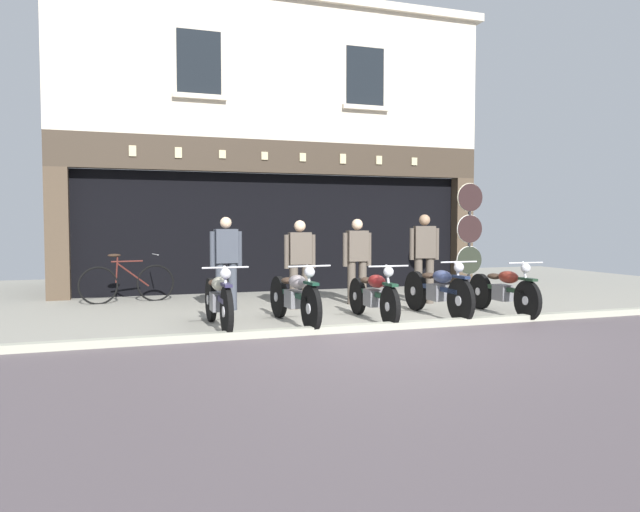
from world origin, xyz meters
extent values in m
cube|color=gray|center=(0.00, 5.00, -0.04)|extent=(21.53, 10.00, 0.08)
cube|color=#A6A693|center=(0.00, 0.08, 0.01)|extent=(21.53, 0.16, 0.18)
cube|color=black|center=(0.00, 7.30, 1.30)|extent=(8.76, 4.00, 2.60)
cube|color=#4C3D2D|center=(-4.54, 5.18, 1.30)|extent=(0.44, 0.36, 2.60)
cube|color=#4C3D2D|center=(4.54, 5.18, 1.30)|extent=(0.44, 0.36, 2.60)
cube|color=black|center=(0.00, 5.55, 1.43)|extent=(8.38, 0.03, 2.18)
cube|color=#3A2E23|center=(0.00, 5.12, 2.95)|extent=(9.53, 0.24, 0.70)
cube|color=#C6B789|center=(-3.11, 4.99, 2.95)|extent=(0.14, 0.03, 0.21)
cube|color=#C6B789|center=(-2.22, 4.99, 2.95)|extent=(0.14, 0.03, 0.22)
cube|color=#C6B789|center=(-1.32, 4.99, 2.95)|extent=(0.14, 0.03, 0.17)
cube|color=#C6B789|center=(-0.42, 4.99, 2.95)|extent=(0.14, 0.03, 0.17)
cube|color=#C6B789|center=(0.43, 4.99, 2.95)|extent=(0.14, 0.03, 0.18)
cube|color=#C6B789|center=(1.37, 4.99, 2.95)|extent=(0.14, 0.03, 0.22)
cube|color=#C6B789|center=(2.25, 4.99, 2.95)|extent=(0.14, 0.03, 0.19)
cube|color=#C6B789|center=(3.14, 4.99, 2.95)|extent=(0.14, 0.03, 0.17)
cube|color=beige|center=(0.00, 5.20, 4.81)|extent=(9.53, 0.40, 3.01)
cube|color=black|center=(-1.78, 4.99, 4.81)|extent=(0.90, 0.02, 1.30)
cube|color=beige|center=(-1.78, 4.95, 4.11)|extent=(1.10, 0.12, 0.10)
cube|color=black|center=(1.90, 4.99, 4.81)|extent=(0.90, 0.02, 1.30)
cube|color=beige|center=(1.90, 4.95, 4.11)|extent=(1.10, 0.12, 0.10)
cylinder|color=black|center=(-2.04, 0.27, 0.33)|extent=(0.08, 0.67, 0.67)
cylinder|color=silver|center=(-2.04, 0.27, 0.33)|extent=(0.10, 0.15, 0.15)
cylinder|color=black|center=(-2.06, 1.60, 0.33)|extent=(0.09, 0.67, 0.67)
cylinder|color=silver|center=(-2.06, 1.60, 0.33)|extent=(0.11, 0.15, 0.15)
cube|color=#2A2646|center=(-2.05, 0.93, 0.45)|extent=(0.09, 1.23, 0.07)
cube|color=slate|center=(-2.05, 0.93, 0.38)|extent=(0.20, 0.32, 0.26)
ellipsoid|color=#A3A08A|center=(-2.05, 0.77, 0.65)|extent=(0.23, 0.46, 0.20)
ellipsoid|color=#38281E|center=(-2.06, 1.17, 0.63)|extent=(0.20, 0.30, 0.10)
cube|color=#2A2646|center=(-2.04, 0.27, 0.69)|extent=(0.11, 0.36, 0.04)
sphere|color=silver|center=(-2.04, 0.33, 0.83)|extent=(0.15, 0.15, 0.15)
cylinder|color=silver|center=(-2.04, 0.33, 0.91)|extent=(0.62, 0.03, 0.02)
cylinder|color=silver|center=(-2.04, 0.31, 0.62)|extent=(0.04, 0.23, 0.62)
cylinder|color=black|center=(-0.89, 0.21, 0.33)|extent=(0.11, 0.66, 0.66)
cylinder|color=silver|center=(-0.89, 0.21, 0.33)|extent=(0.11, 0.15, 0.15)
cylinder|color=black|center=(-0.98, 1.64, 0.33)|extent=(0.12, 0.66, 0.66)
cylinder|color=silver|center=(-0.98, 1.64, 0.33)|extent=(0.12, 0.15, 0.15)
cube|color=#133728|center=(-0.94, 0.92, 0.45)|extent=(0.15, 1.32, 0.07)
cube|color=slate|center=(-0.94, 0.92, 0.38)|extent=(0.22, 0.33, 0.26)
ellipsoid|color=gray|center=(-0.93, 0.75, 0.65)|extent=(0.25, 0.47, 0.20)
ellipsoid|color=#38281E|center=(-0.95, 1.18, 0.63)|extent=(0.22, 0.31, 0.10)
cube|color=#133728|center=(-0.89, 0.21, 0.68)|extent=(0.12, 0.37, 0.04)
sphere|color=silver|center=(-0.90, 0.27, 0.83)|extent=(0.15, 0.15, 0.15)
cylinder|color=silver|center=(-0.90, 0.27, 0.91)|extent=(0.62, 0.06, 0.02)
cylinder|color=silver|center=(-0.89, 0.25, 0.62)|extent=(0.05, 0.27, 0.61)
cylinder|color=black|center=(0.31, 0.24, 0.30)|extent=(0.08, 0.60, 0.60)
cylinder|color=silver|center=(0.31, 0.24, 0.30)|extent=(0.10, 0.13, 0.13)
cylinder|color=black|center=(0.34, 1.56, 0.30)|extent=(0.09, 0.60, 0.60)
cylinder|color=silver|center=(0.34, 1.56, 0.30)|extent=(0.11, 0.13, 0.13)
cube|color=#183C29|center=(0.33, 0.90, 0.42)|extent=(0.10, 1.22, 0.07)
cube|color=slate|center=(0.33, 0.90, 0.35)|extent=(0.21, 0.32, 0.26)
ellipsoid|color=maroon|center=(0.32, 0.74, 0.62)|extent=(0.23, 0.47, 0.20)
ellipsoid|color=#38281E|center=(0.33, 1.14, 0.60)|extent=(0.21, 0.30, 0.10)
cube|color=#183C29|center=(0.31, 0.24, 0.62)|extent=(0.11, 0.36, 0.04)
sphere|color=silver|center=(0.31, 0.30, 0.80)|extent=(0.15, 0.15, 0.15)
cylinder|color=silver|center=(0.31, 0.30, 0.88)|extent=(0.62, 0.04, 0.02)
cylinder|color=silver|center=(0.31, 0.28, 0.59)|extent=(0.04, 0.25, 0.61)
cylinder|color=black|center=(1.47, 0.23, 0.34)|extent=(0.08, 0.68, 0.68)
cylinder|color=silver|center=(1.47, 0.23, 0.34)|extent=(0.10, 0.15, 0.15)
cylinder|color=black|center=(1.45, 1.64, 0.34)|extent=(0.09, 0.68, 0.68)
cylinder|color=silver|center=(1.45, 1.64, 0.34)|extent=(0.11, 0.15, 0.15)
cube|color=#1C2946|center=(1.46, 0.94, 0.46)|extent=(0.09, 1.29, 0.07)
cube|color=slate|center=(1.46, 0.94, 0.39)|extent=(0.21, 0.32, 0.26)
ellipsoid|color=#39446C|center=(1.46, 0.77, 0.66)|extent=(0.23, 0.46, 0.20)
ellipsoid|color=#38281E|center=(1.46, 1.19, 0.64)|extent=(0.20, 0.30, 0.10)
cube|color=#1C2946|center=(1.47, 0.23, 0.70)|extent=(0.11, 0.36, 0.04)
sphere|color=silver|center=(1.47, 0.29, 0.84)|extent=(0.15, 0.15, 0.15)
cylinder|color=silver|center=(1.47, 0.29, 0.92)|extent=(0.62, 0.03, 0.02)
cylinder|color=silver|center=(1.47, 0.27, 0.63)|extent=(0.04, 0.29, 0.60)
cylinder|color=black|center=(2.59, 0.13, 0.31)|extent=(0.08, 0.62, 0.62)
cylinder|color=silver|center=(2.59, 0.13, 0.31)|extent=(0.10, 0.14, 0.14)
cylinder|color=black|center=(2.62, 1.45, 0.31)|extent=(0.09, 0.62, 0.62)
cylinder|color=silver|center=(2.62, 1.45, 0.31)|extent=(0.11, 0.14, 0.14)
cube|color=#1E3523|center=(2.61, 0.79, 0.43)|extent=(0.09, 1.22, 0.07)
cube|color=slate|center=(2.61, 0.79, 0.36)|extent=(0.21, 0.32, 0.26)
ellipsoid|color=maroon|center=(2.60, 0.63, 0.63)|extent=(0.23, 0.46, 0.20)
ellipsoid|color=#38281E|center=(2.61, 1.03, 0.61)|extent=(0.21, 0.30, 0.10)
cube|color=#1E3523|center=(2.59, 0.13, 0.64)|extent=(0.11, 0.36, 0.04)
sphere|color=silver|center=(2.59, 0.19, 0.81)|extent=(0.15, 0.15, 0.15)
cylinder|color=silver|center=(2.59, 0.19, 0.89)|extent=(0.62, 0.04, 0.02)
cylinder|color=silver|center=(2.59, 0.17, 0.60)|extent=(0.04, 0.23, 0.62)
cylinder|color=#3D424C|center=(-1.54, 2.68, 0.42)|extent=(0.15, 0.15, 0.84)
cylinder|color=#3D424C|center=(-1.75, 2.67, 0.42)|extent=(0.15, 0.15, 0.84)
cube|color=#3D424C|center=(-1.64, 2.68, 1.11)|extent=(0.39, 0.25, 0.58)
cube|color=silver|center=(-1.65, 2.79, 1.18)|extent=(0.14, 0.03, 0.33)
cube|color=black|center=(-1.65, 2.80, 1.17)|extent=(0.05, 0.02, 0.30)
cylinder|color=#3D424C|center=(-1.41, 2.69, 1.06)|extent=(0.09, 0.09, 0.60)
cylinder|color=#3D424C|center=(-1.88, 2.66, 1.06)|extent=(0.09, 0.09, 0.60)
sphere|color=beige|center=(-1.64, 2.68, 1.51)|extent=(0.20, 0.20, 0.20)
cylinder|color=brown|center=(-0.28, 2.44, 0.40)|extent=(0.15, 0.15, 0.81)
cylinder|color=brown|center=(-0.50, 2.46, 0.40)|extent=(0.15, 0.15, 0.81)
cube|color=brown|center=(-0.39, 2.45, 1.07)|extent=(0.39, 0.25, 0.56)
cube|color=silver|center=(-0.38, 2.56, 1.13)|extent=(0.14, 0.03, 0.31)
cube|color=navy|center=(-0.38, 2.58, 1.12)|extent=(0.05, 0.02, 0.29)
cylinder|color=brown|center=(-0.15, 2.43, 1.01)|extent=(0.09, 0.09, 0.59)
cylinder|color=brown|center=(-0.62, 2.46, 1.01)|extent=(0.09, 0.09, 0.59)
sphere|color=beige|center=(-0.39, 2.45, 1.46)|extent=(0.20, 0.20, 0.20)
cylinder|color=brown|center=(0.92, 2.74, 0.41)|extent=(0.15, 0.15, 0.82)
cylinder|color=brown|center=(0.70, 2.74, 0.41)|extent=(0.15, 0.15, 0.82)
cube|color=brown|center=(0.81, 2.74, 1.09)|extent=(0.39, 0.23, 0.57)
cube|color=silver|center=(0.81, 2.85, 1.15)|extent=(0.14, 0.02, 0.32)
cube|color=brown|center=(0.81, 2.87, 1.14)|extent=(0.05, 0.01, 0.30)
cylinder|color=brown|center=(1.05, 2.73, 1.02)|extent=(0.09, 0.09, 0.63)
cylinder|color=brown|center=(0.58, 2.75, 1.02)|extent=(0.09, 0.09, 0.63)
sphere|color=beige|center=(0.81, 2.74, 1.48)|extent=(0.21, 0.21, 0.21)
cylinder|color=brown|center=(2.14, 2.38, 0.44)|extent=(0.15, 0.15, 0.87)
cylinder|color=brown|center=(1.92, 2.43, 0.44)|extent=(0.15, 0.15, 0.87)
cube|color=brown|center=(2.03, 2.41, 1.15)|extent=(0.42, 0.30, 0.60)
cube|color=silver|center=(2.06, 2.52, 1.23)|extent=(0.14, 0.05, 0.34)
cube|color=navy|center=(2.06, 2.53, 1.21)|extent=(0.05, 0.02, 0.31)
cylinder|color=brown|center=(2.26, 2.36, 1.12)|extent=(0.09, 0.09, 0.59)
cylinder|color=brown|center=(1.80, 2.46, 1.12)|extent=(0.09, 0.09, 0.59)
sphere|color=#9E7A5B|center=(2.03, 2.41, 1.57)|extent=(0.21, 0.21, 0.21)
cylinder|color=#232328|center=(3.54, 3.26, 1.15)|extent=(0.06, 0.06, 2.29)
cylinder|color=black|center=(3.54, 3.24, 2.05)|extent=(0.57, 0.03, 0.57)
torus|color=beige|center=(3.54, 3.25, 2.05)|extent=(0.60, 0.04, 0.60)
cylinder|color=black|center=(3.54, 3.24, 1.39)|extent=(0.57, 0.03, 0.57)
torus|color=silver|center=(3.54, 3.25, 1.39)|extent=(0.60, 0.04, 0.60)
cylinder|color=#23281E|center=(3.54, 3.24, 0.74)|extent=(0.57, 0.03, 0.57)
torus|color=silver|center=(3.54, 3.25, 0.74)|extent=(0.60, 0.04, 0.60)
cube|color=silver|center=(-2.25, 5.40, 1.66)|extent=(0.68, 0.02, 1.01)
cube|color=#511E19|center=(-2.25, 5.39, 2.06)|extent=(0.68, 0.01, 0.20)
cube|color=silver|center=(-3.33, 5.40, 1.71)|extent=(0.70, 0.02, 0.95)
cube|color=#1E3323|center=(-3.33, 5.39, 2.09)|extent=(0.70, 0.01, 0.20)
torus|color=black|center=(-2.74, 4.42, 0.34)|extent=(0.72, 0.16, 0.72)
torus|color=black|center=(-3.78, 4.24, 0.34)|extent=(0.72, 0.16, 0.72)
cylinder|color=#4C1E19|center=(-3.15, 4.35, 0.52)|extent=(0.60, 0.13, 0.48)
cylinder|color=#4C1E19|center=(-3.26, 4.33, 0.78)|extent=(0.58, 0.13, 0.03)
cylinder|color=#4C1E19|center=(-3.44, 4.30, 0.64)|extent=(0.07, 0.04, 0.52)
ellipsoid|color=#332319|center=(-3.49, 4.29, 0.90)|extent=(0.26, 0.16, 0.06)
cylinder|color=silver|center=(-2.74, 4.42, 0.90)|extent=(0.10, 0.50, 0.02)
camera|label=1|loc=(-3.33, -7.49, 1.48)|focal=33.29mm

